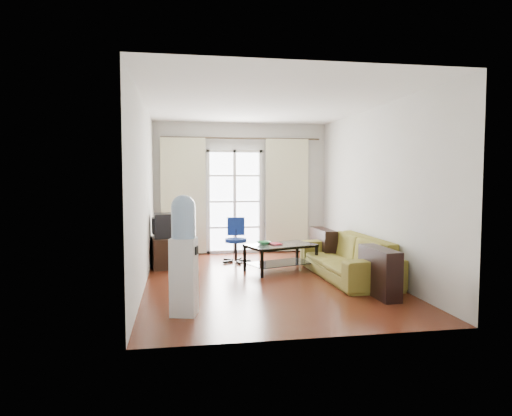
{
  "coord_description": "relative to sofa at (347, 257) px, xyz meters",
  "views": [
    {
      "loc": [
        -1.31,
        -6.85,
        1.6
      ],
      "look_at": [
        -0.07,
        0.35,
        1.09
      ],
      "focal_mm": 32.0,
      "sensor_mm": 36.0,
      "label": 1
    }
  ],
  "objects": [
    {
      "name": "radiator",
      "position": [
        -0.52,
        2.56,
        0.0
      ],
      "size": [
        0.64,
        0.12,
        0.64
      ],
      "primitive_type": "cube",
      "color": "#9B9C9E",
      "rests_on": "floor"
    },
    {
      "name": "task_chair",
      "position": [
        -1.57,
        1.6,
        -0.08
      ],
      "size": [
        0.64,
        0.64,
        0.83
      ],
      "rotation": [
        0.0,
        0.0,
        -0.15
      ],
      "color": "black",
      "rests_on": "floor"
    },
    {
      "name": "remote",
      "position": [
        -1.02,
        0.76,
        0.14
      ],
      "size": [
        0.16,
        0.09,
        0.02
      ],
      "primitive_type": "cube",
      "rotation": [
        0.0,
        0.0,
        0.35
      ],
      "color": "black",
      "rests_on": "coffee_table"
    },
    {
      "name": "floor",
      "position": [
        -1.32,
        0.06,
        -0.33
      ],
      "size": [
        5.2,
        5.2,
        0.0
      ],
      "primitive_type": "plane",
      "color": "#5C2715",
      "rests_on": "ground"
    },
    {
      "name": "curtain_left",
      "position": [
        -2.52,
        2.54,
        0.87
      ],
      "size": [
        0.9,
        0.07,
        2.35
      ],
      "primitive_type": "cube",
      "color": "beige",
      "rests_on": "curtain_rod"
    },
    {
      "name": "bowl",
      "position": [
        -1.21,
        0.68,
        0.16
      ],
      "size": [
        0.34,
        0.34,
        0.05
      ],
      "primitive_type": "imported",
      "rotation": [
        0.0,
        0.0,
        0.31
      ],
      "color": "#389A5C",
      "rests_on": "coffee_table"
    },
    {
      "name": "wall_back",
      "position": [
        -1.32,
        2.66,
        1.02
      ],
      "size": [
        3.6,
        0.02,
        2.7
      ],
      "primitive_type": "cube",
      "color": "silver",
      "rests_on": "floor"
    },
    {
      "name": "curtain_right",
      "position": [
        -0.37,
        2.54,
        0.87
      ],
      "size": [
        0.9,
        0.07,
        2.35
      ],
      "primitive_type": "cube",
      "color": "beige",
      "rests_on": "curtain_rod"
    },
    {
      "name": "sofa",
      "position": [
        0.0,
        0.0,
        0.0
      ],
      "size": [
        2.27,
        0.96,
        0.65
      ],
      "primitive_type": "imported",
      "rotation": [
        0.0,
        0.0,
        -1.55
      ],
      "color": "brown",
      "rests_on": "floor"
    },
    {
      "name": "wall_front",
      "position": [
        -1.32,
        -2.54,
        1.02
      ],
      "size": [
        3.6,
        0.02,
        2.7
      ],
      "primitive_type": "cube",
      "color": "silver",
      "rests_on": "floor"
    },
    {
      "name": "tv_stand",
      "position": [
        -2.85,
        1.35,
        -0.07
      ],
      "size": [
        0.56,
        0.77,
        0.52
      ],
      "primitive_type": "cube",
      "rotation": [
        0.0,
        0.0,
        0.13
      ],
      "color": "black",
      "rests_on": "floor"
    },
    {
      "name": "water_cooler",
      "position": [
        -2.57,
        -1.54,
        0.4
      ],
      "size": [
        0.34,
        0.34,
        1.39
      ],
      "rotation": [
        0.0,
        0.0,
        -0.24
      ],
      "color": "silver",
      "rests_on": "floor"
    },
    {
      "name": "coffee_table",
      "position": [
        -0.93,
        0.64,
        -0.03
      ],
      "size": [
        1.28,
        0.98,
        0.46
      ],
      "rotation": [
        0.0,
        0.0,
        0.34
      ],
      "color": "silver",
      "rests_on": "floor"
    },
    {
      "name": "crt_tv",
      "position": [
        -2.85,
        1.37,
        0.41
      ],
      "size": [
        0.51,
        0.51,
        0.43
      ],
      "rotation": [
        0.0,
        0.0,
        0.12
      ],
      "color": "black",
      "rests_on": "tv_stand"
    },
    {
      "name": "curtain_rod",
      "position": [
        -1.32,
        2.56,
        2.05
      ],
      "size": [
        3.3,
        0.04,
        0.04
      ],
      "primitive_type": "cylinder",
      "rotation": [
        0.0,
        1.57,
        0.0
      ],
      "color": "#4C3F2D",
      "rests_on": "wall_back"
    },
    {
      "name": "ceiling",
      "position": [
        -1.32,
        0.06,
        2.37
      ],
      "size": [
        5.2,
        5.2,
        0.0
      ],
      "primitive_type": "plane",
      "rotation": [
        3.14,
        0.0,
        0.0
      ],
      "color": "white",
      "rests_on": "wall_back"
    },
    {
      "name": "wall_left",
      "position": [
        -3.12,
        0.06,
        1.02
      ],
      "size": [
        0.02,
        5.2,
        2.7
      ],
      "primitive_type": "cube",
      "color": "silver",
      "rests_on": "floor"
    },
    {
      "name": "french_door",
      "position": [
        -1.47,
        2.6,
        0.75
      ],
      "size": [
        1.16,
        0.06,
        2.15
      ],
      "color": "white",
      "rests_on": "wall_back"
    },
    {
      "name": "wall_right",
      "position": [
        0.48,
        0.06,
        1.02
      ],
      "size": [
        0.02,
        5.2,
        2.7
      ],
      "primitive_type": "cube",
      "color": "silver",
      "rests_on": "floor"
    },
    {
      "name": "book",
      "position": [
        -1.1,
        0.62,
        0.14
      ],
      "size": [
        0.3,
        0.33,
        0.02
      ],
      "primitive_type": "imported",
      "rotation": [
        0.0,
        0.0,
        0.3
      ],
      "color": "#A01313",
      "rests_on": "coffee_table"
    }
  ]
}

